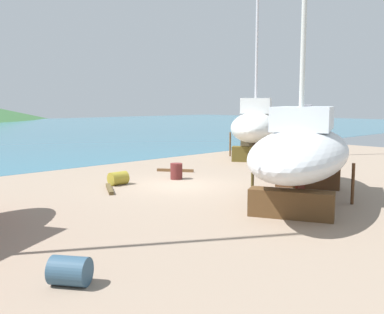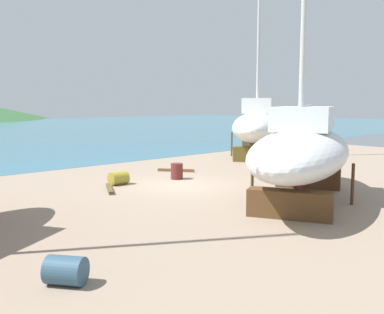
{
  "view_description": "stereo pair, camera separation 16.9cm",
  "coord_description": "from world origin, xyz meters",
  "px_view_note": "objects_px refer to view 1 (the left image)",
  "views": [
    {
      "loc": [
        -13.17,
        -14.78,
        3.74
      ],
      "look_at": [
        -0.08,
        -1.03,
        1.39
      ],
      "focal_mm": 41.1,
      "sensor_mm": 36.0,
      "label": 1
    },
    {
      "loc": [
        -13.04,
        -14.89,
        3.74
      ],
      "look_at": [
        -0.08,
        -1.03,
        1.39
      ],
      "focal_mm": 41.1,
      "sensor_mm": 36.0,
      "label": 2
    }
  ],
  "objects_px": {
    "sailboat_small_center": "(256,125)",
    "barrel_tar_black": "(70,271)",
    "sailboat_mid_port": "(302,149)",
    "barrel_by_slipway": "(118,178)",
    "barrel_rust_mid": "(176,171)"
  },
  "relations": [
    {
      "from": "sailboat_small_center",
      "to": "barrel_tar_black",
      "type": "xyz_separation_m",
      "value": [
        -20.0,
        -10.93,
        -1.89
      ]
    },
    {
      "from": "sailboat_mid_port",
      "to": "sailboat_small_center",
      "type": "height_order",
      "value": "sailboat_small_center"
    },
    {
      "from": "sailboat_mid_port",
      "to": "sailboat_small_center",
      "type": "xyz_separation_m",
      "value": [
        9.65,
        9.79,
        0.22
      ]
    },
    {
      "from": "sailboat_mid_port",
      "to": "barrel_tar_black",
      "type": "distance_m",
      "value": 10.54
    },
    {
      "from": "sailboat_small_center",
      "to": "barrel_by_slipway",
      "type": "relative_size",
      "value": 21.46
    },
    {
      "from": "sailboat_small_center",
      "to": "barrel_by_slipway",
      "type": "xyz_separation_m",
      "value": [
        -12.94,
        -2.27,
        -1.89
      ]
    },
    {
      "from": "sailboat_mid_port",
      "to": "barrel_by_slipway",
      "type": "xyz_separation_m",
      "value": [
        -3.29,
        7.52,
        -1.68
      ]
    },
    {
      "from": "sailboat_mid_port",
      "to": "barrel_tar_black",
      "type": "relative_size",
      "value": 20.18
    },
    {
      "from": "barrel_by_slipway",
      "to": "barrel_rust_mid",
      "type": "bearing_deg",
      "value": -13.39
    },
    {
      "from": "sailboat_mid_port",
      "to": "barrel_rust_mid",
      "type": "distance_m",
      "value": 7.01
    },
    {
      "from": "sailboat_mid_port",
      "to": "barrel_tar_black",
      "type": "xyz_separation_m",
      "value": [
        -10.34,
        -1.14,
        -1.68
      ]
    },
    {
      "from": "sailboat_mid_port",
      "to": "sailboat_small_center",
      "type": "bearing_deg",
      "value": -160.76
    },
    {
      "from": "sailboat_mid_port",
      "to": "barrel_tar_black",
      "type": "height_order",
      "value": "sailboat_mid_port"
    },
    {
      "from": "barrel_tar_black",
      "to": "barrel_rust_mid",
      "type": "relative_size",
      "value": 1.01
    },
    {
      "from": "sailboat_small_center",
      "to": "barrel_rust_mid",
      "type": "bearing_deg",
      "value": -17.5
    }
  ]
}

